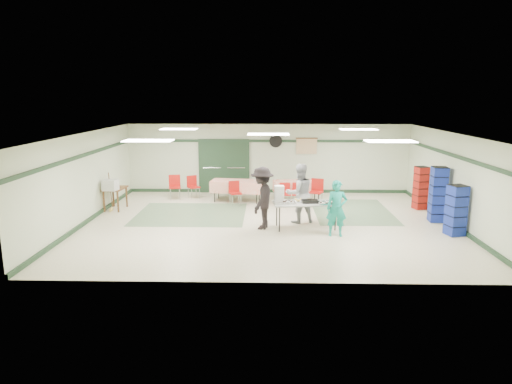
{
  "coord_description": "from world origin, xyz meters",
  "views": [
    {
      "loc": [
        -0.03,
        -13.32,
        3.78
      ],
      "look_at": [
        -0.35,
        -0.3,
        1.02
      ],
      "focal_mm": 32.0,
      "sensor_mm": 36.0,
      "label": 1
    }
  ],
  "objects_px": {
    "chair_loose_b": "(175,184)",
    "printer_table": "(115,191)",
    "chair_b": "(285,192)",
    "crate_stack_blue_b": "(456,210)",
    "volunteer_dark": "(262,198)",
    "broom": "(111,191)",
    "chair_c": "(317,189)",
    "volunteer_teal": "(337,208)",
    "crate_stack_blue_a": "(438,195)",
    "dining_table_b": "(237,186)",
    "chair_a": "(297,192)",
    "chair_d": "(235,190)",
    "office_printer": "(110,185)",
    "volunteer_grey": "(299,193)",
    "crate_stack_red": "(421,188)",
    "chair_loose_a": "(193,184)",
    "serving_table": "(306,204)",
    "dining_table_a": "(298,186)"
  },
  "relations": [
    {
      "from": "chair_b",
      "to": "chair_loose_b",
      "type": "distance_m",
      "value": 4.15
    },
    {
      "from": "serving_table",
      "to": "chair_c",
      "type": "distance_m",
      "value": 2.93
    },
    {
      "from": "dining_table_a",
      "to": "crate_stack_blue_a",
      "type": "distance_m",
      "value": 4.85
    },
    {
      "from": "chair_c",
      "to": "volunteer_teal",
      "type": "bearing_deg",
      "value": -65.81
    },
    {
      "from": "volunteer_teal",
      "to": "crate_stack_blue_b",
      "type": "relative_size",
      "value": 1.1
    },
    {
      "from": "chair_a",
      "to": "printer_table",
      "type": "relative_size",
      "value": 0.82
    },
    {
      "from": "chair_d",
      "to": "dining_table_b",
      "type": "bearing_deg",
      "value": 65.48
    },
    {
      "from": "chair_c",
      "to": "dining_table_a",
      "type": "bearing_deg",
      "value": 159.57
    },
    {
      "from": "crate_stack_blue_b",
      "to": "printer_table",
      "type": "bearing_deg",
      "value": 165.49
    },
    {
      "from": "dining_table_b",
      "to": "chair_loose_b",
      "type": "bearing_deg",
      "value": -179.38
    },
    {
      "from": "volunteer_dark",
      "to": "broom",
      "type": "height_order",
      "value": "volunteer_dark"
    },
    {
      "from": "chair_loose_a",
      "to": "chair_loose_b",
      "type": "xyz_separation_m",
      "value": [
        -0.64,
        -0.18,
        0.03
      ]
    },
    {
      "from": "dining_table_b",
      "to": "chair_b",
      "type": "xyz_separation_m",
      "value": [
        1.72,
        -0.57,
        -0.09
      ]
    },
    {
      "from": "chair_c",
      "to": "printer_table",
      "type": "xyz_separation_m",
      "value": [
        -6.86,
        -0.78,
        0.07
      ]
    },
    {
      "from": "volunteer_grey",
      "to": "dining_table_b",
      "type": "distance_m",
      "value": 3.5
    },
    {
      "from": "broom",
      "to": "chair_b",
      "type": "bearing_deg",
      "value": 3.58
    },
    {
      "from": "crate_stack_blue_a",
      "to": "chair_c",
      "type": "bearing_deg",
      "value": 149.14
    },
    {
      "from": "volunteer_teal",
      "to": "crate_stack_blue_a",
      "type": "xyz_separation_m",
      "value": [
        3.28,
        1.52,
        0.08
      ]
    },
    {
      "from": "chair_b",
      "to": "crate_stack_blue_a",
      "type": "height_order",
      "value": "crate_stack_blue_a"
    },
    {
      "from": "volunteer_dark",
      "to": "volunteer_teal",
      "type": "bearing_deg",
      "value": 85.14
    },
    {
      "from": "volunteer_teal",
      "to": "chair_a",
      "type": "relative_size",
      "value": 1.95
    },
    {
      "from": "printer_table",
      "to": "office_printer",
      "type": "xyz_separation_m",
      "value": [
        0.0,
        -0.41,
        0.28
      ]
    },
    {
      "from": "dining_table_b",
      "to": "chair_loose_b",
      "type": "relative_size",
      "value": 2.16
    },
    {
      "from": "volunteer_dark",
      "to": "crate_stack_blue_a",
      "type": "xyz_separation_m",
      "value": [
        5.32,
        0.85,
        -0.05
      ]
    },
    {
      "from": "volunteer_dark",
      "to": "dining_table_b",
      "type": "height_order",
      "value": "volunteer_dark"
    },
    {
      "from": "crate_stack_blue_b",
      "to": "volunteer_dark",
      "type": "bearing_deg",
      "value": 174.21
    },
    {
      "from": "chair_b",
      "to": "crate_stack_blue_b",
      "type": "distance_m",
      "value": 5.7
    },
    {
      "from": "volunteer_teal",
      "to": "chair_loose_a",
      "type": "bearing_deg",
      "value": 137.46
    },
    {
      "from": "office_printer",
      "to": "volunteer_grey",
      "type": "bearing_deg",
      "value": -3.2
    },
    {
      "from": "volunteer_dark",
      "to": "chair_d",
      "type": "xyz_separation_m",
      "value": [
        -1.0,
        2.9,
        -0.39
      ]
    },
    {
      "from": "printer_table",
      "to": "chair_b",
      "type": "bearing_deg",
      "value": 12.0
    },
    {
      "from": "volunteer_dark",
      "to": "broom",
      "type": "relative_size",
      "value": 1.39
    },
    {
      "from": "dining_table_b",
      "to": "crate_stack_red",
      "type": "bearing_deg",
      "value": -1.88
    },
    {
      "from": "crate_stack_blue_a",
      "to": "broom",
      "type": "relative_size",
      "value": 1.3
    },
    {
      "from": "chair_a",
      "to": "office_printer",
      "type": "relative_size",
      "value": 1.78
    },
    {
      "from": "serving_table",
      "to": "crate_stack_blue_b",
      "type": "height_order",
      "value": "crate_stack_blue_b"
    },
    {
      "from": "chair_b",
      "to": "chair_a",
      "type": "bearing_deg",
      "value": -3.57
    },
    {
      "from": "chair_b",
      "to": "broom",
      "type": "xyz_separation_m",
      "value": [
        -5.83,
        -0.97,
        0.19
      ]
    },
    {
      "from": "volunteer_dark",
      "to": "dining_table_b",
      "type": "bearing_deg",
      "value": -151.17
    },
    {
      "from": "volunteer_grey",
      "to": "crate_stack_red",
      "type": "height_order",
      "value": "volunteer_grey"
    },
    {
      "from": "chair_b",
      "to": "chair_d",
      "type": "bearing_deg",
      "value": 176.33
    },
    {
      "from": "chair_loose_b",
      "to": "printer_table",
      "type": "height_order",
      "value": "chair_loose_b"
    },
    {
      "from": "volunteer_grey",
      "to": "chair_d",
      "type": "xyz_separation_m",
      "value": [
        -2.11,
        2.23,
        -0.38
      ]
    },
    {
      "from": "printer_table",
      "to": "crate_stack_blue_b",
      "type": "bearing_deg",
      "value": -10.12
    },
    {
      "from": "office_printer",
      "to": "chair_a",
      "type": "bearing_deg",
      "value": 17.38
    },
    {
      "from": "chair_a",
      "to": "volunteer_grey",
      "type": "bearing_deg",
      "value": -87.9
    },
    {
      "from": "volunteer_dark",
      "to": "chair_c",
      "type": "relative_size",
      "value": 1.93
    },
    {
      "from": "chair_loose_a",
      "to": "volunteer_dark",
      "type": "bearing_deg",
      "value": -88.32
    },
    {
      "from": "crate_stack_red",
      "to": "crate_stack_blue_b",
      "type": "height_order",
      "value": "crate_stack_red"
    },
    {
      "from": "volunteer_teal",
      "to": "chair_a",
      "type": "height_order",
      "value": "volunteer_teal"
    }
  ]
}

